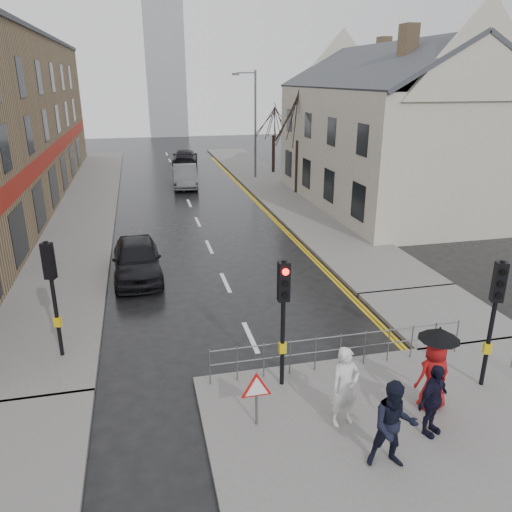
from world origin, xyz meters
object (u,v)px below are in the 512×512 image
pedestrian_d (433,400)px  pedestrian_a (345,387)px  car_parked (137,259)px  car_mid (185,176)px  pedestrian_b (394,425)px  pedestrian_with_umbrella (435,366)px

pedestrian_d → pedestrian_a: bearing=129.9°
car_parked → car_mid: (3.61, 17.28, 0.02)m
pedestrian_b → pedestrian_d: pedestrian_b is taller
pedestrian_a → car_parked: 11.38m
pedestrian_a → car_parked: size_ratio=0.41×
pedestrian_a → pedestrian_b: 1.52m
pedestrian_b → car_mid: (-1.27, 29.20, -0.30)m
pedestrian_with_umbrella → pedestrian_d: size_ratio=1.24×
pedestrian_d → car_mid: size_ratio=0.35×
pedestrian_a → pedestrian_with_umbrella: 2.26m
pedestrian_with_umbrella → car_mid: 27.86m
pedestrian_b → car_parked: pedestrian_b is taller
pedestrian_a → pedestrian_b: bearing=-82.9°
car_parked → pedestrian_d: bearing=-62.6°
pedestrian_b → pedestrian_with_umbrella: 2.39m
pedestrian_b → car_parked: 12.89m
pedestrian_with_umbrella → car_parked: size_ratio=0.46×
pedestrian_with_umbrella → car_parked: pedestrian_with_umbrella is taller
car_parked → car_mid: size_ratio=0.94×
pedestrian_with_umbrella → car_parked: 12.39m
car_parked → car_mid: bearing=76.7°
pedestrian_a → pedestrian_d: (1.72, -0.77, -0.10)m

